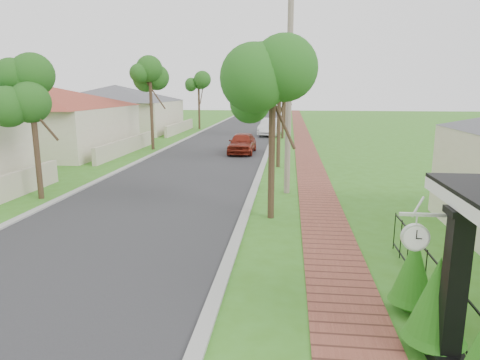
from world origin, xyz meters
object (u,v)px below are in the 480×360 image
at_px(porch_post, 453,298).
at_px(parked_car_red, 242,143).
at_px(parked_car_white, 271,127).
at_px(utility_pole, 289,81).
at_px(station_clock, 416,235).
at_px(near_tree, 273,90).

relative_size(porch_post, parked_car_red, 0.63).
height_order(porch_post, parked_car_white, porch_post).
bearing_deg(utility_pole, station_clock, -79.11).
bearing_deg(station_clock, utility_pole, 100.89).
xyz_separation_m(porch_post, parked_car_white, (-4.16, 33.20, -0.34)).
bearing_deg(parked_car_red, porch_post, -74.40).
bearing_deg(parked_car_red, parked_car_white, 84.39).
relative_size(porch_post, parked_car_white, 0.53).
height_order(porch_post, station_clock, porch_post).
bearing_deg(parked_car_red, near_tree, -78.73).
height_order(parked_car_red, near_tree, near_tree).
bearing_deg(parked_car_white, porch_post, -75.75).
height_order(near_tree, utility_pole, utility_pole).
xyz_separation_m(porch_post, near_tree, (-3.03, 7.45, 3.04)).
bearing_deg(parked_car_red, station_clock, -75.39).
bearing_deg(parked_car_white, station_clock, -76.51).
bearing_deg(utility_pole, porch_post, -77.03).
bearing_deg(near_tree, station_clock, -70.20).
distance_m(parked_car_white, station_clock, 33.03).
xyz_separation_m(porch_post, parked_car_red, (-5.55, 21.75, -0.44)).
height_order(near_tree, station_clock, near_tree).
height_order(parked_car_red, station_clock, station_clock).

